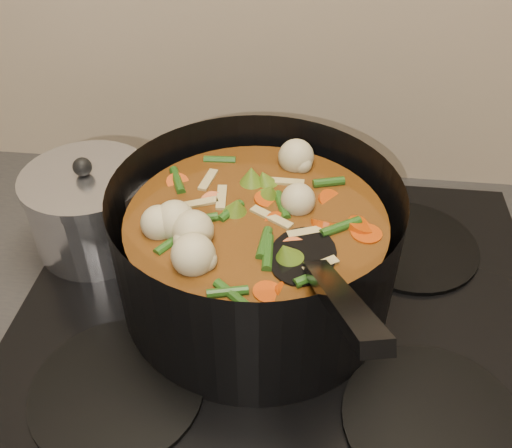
# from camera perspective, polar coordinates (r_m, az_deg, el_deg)

# --- Properties ---
(stovetop) EXTENTS (0.62, 0.54, 0.03)m
(stovetop) POSITION_cam_1_polar(r_m,az_deg,el_deg) (0.69, 2.57, -9.01)
(stovetop) COLOR black
(stovetop) RESTS_ON counter
(stockpot) EXTENTS (0.32, 0.42, 0.23)m
(stockpot) POSITION_cam_1_polar(r_m,az_deg,el_deg) (0.65, 0.03, -2.54)
(stockpot) COLOR black
(stockpot) RESTS_ON stovetop
(saucepan) EXTENTS (0.16, 0.16, 0.13)m
(saucepan) POSITION_cam_1_polar(r_m,az_deg,el_deg) (0.76, -16.06, 1.44)
(saucepan) COLOR silver
(saucepan) RESTS_ON stovetop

